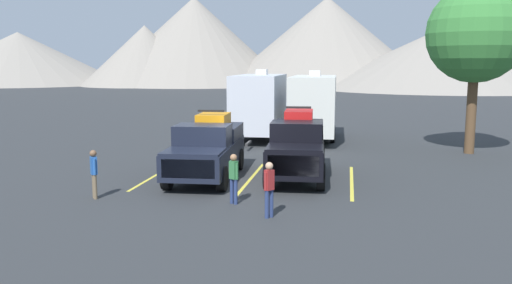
% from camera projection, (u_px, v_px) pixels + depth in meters
% --- Properties ---
extents(ground_plane, '(240.00, 240.00, 0.00)m').
position_uv_depth(ground_plane, '(246.00, 184.00, 18.46)').
color(ground_plane, '#2D3033').
extents(pickup_truck_a, '(2.38, 5.45, 2.45)m').
position_uv_depth(pickup_truck_a, '(207.00, 148.00, 19.39)').
color(pickup_truck_a, black).
rests_on(pickup_truck_a, ground).
extents(pickup_truck_b, '(2.28, 5.47, 2.57)m').
position_uv_depth(pickup_truck_b, '(297.00, 145.00, 19.46)').
color(pickup_truck_b, black).
rests_on(pickup_truck_b, ground).
extents(lot_stripe_a, '(0.12, 5.50, 0.01)m').
position_uv_depth(lot_stripe_a, '(157.00, 174.00, 20.05)').
color(lot_stripe_a, gold).
rests_on(lot_stripe_a, ground).
extents(lot_stripe_b, '(0.12, 5.50, 0.01)m').
position_uv_depth(lot_stripe_b, '(251.00, 178.00, 19.43)').
color(lot_stripe_b, gold).
rests_on(lot_stripe_b, ground).
extents(lot_stripe_c, '(0.12, 5.50, 0.01)m').
position_uv_depth(lot_stripe_c, '(352.00, 182.00, 18.81)').
color(lot_stripe_c, gold).
rests_on(lot_stripe_c, ground).
extents(camper_trailer_a, '(2.52, 7.37, 3.86)m').
position_uv_depth(camper_trailer_a, '(259.00, 103.00, 29.10)').
color(camper_trailer_a, silver).
rests_on(camper_trailer_a, ground).
extents(camper_trailer_b, '(2.47, 7.80, 3.81)m').
position_uv_depth(camper_trailer_b, '(314.00, 104.00, 28.67)').
color(camper_trailer_b, silver).
rests_on(camper_trailer_b, ground).
extents(person_a, '(0.28, 0.29, 1.54)m').
position_uv_depth(person_a, '(94.00, 171.00, 16.36)').
color(person_a, '#726047').
rests_on(person_a, ground).
extents(person_b, '(0.29, 0.29, 1.55)m').
position_uv_depth(person_b, '(269.00, 186.00, 14.31)').
color(person_b, navy).
rests_on(person_b, ground).
extents(person_c, '(0.31, 0.26, 1.53)m').
position_uv_depth(person_c, '(234.00, 175.00, 15.73)').
color(person_c, navy).
rests_on(person_c, ground).
extents(tree_a, '(4.48, 4.48, 8.67)m').
position_uv_depth(tree_a, '(478.00, 25.00, 23.92)').
color(tree_a, brown).
rests_on(tree_a, ground).
extents(mountain_ridge, '(169.69, 50.78, 17.02)m').
position_uv_depth(mountain_ridge, '(327.00, 48.00, 97.78)').
color(mountain_ridge, gray).
rests_on(mountain_ridge, ground).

